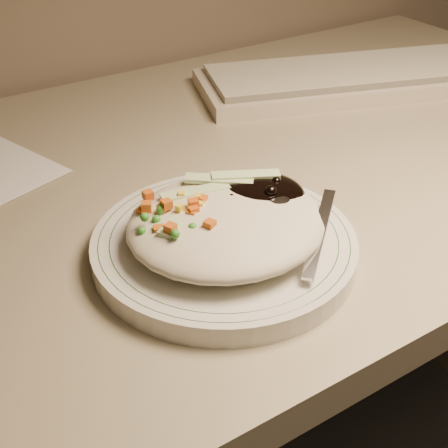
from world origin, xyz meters
TOP-DOWN VIEW (x-y plane):
  - desk at (0.00, 1.38)m, footprint 1.40×0.70m
  - plate at (-0.07, 1.21)m, footprint 0.26×0.26m
  - plate_rim at (-0.07, 1.21)m, footprint 0.24×0.24m
  - meal at (-0.07, 1.21)m, footprint 0.20×0.19m
  - keyboard at (0.33, 1.48)m, footprint 0.49×0.30m

SIDE VIEW (x-z plane):
  - desk at x=0.00m, z-range 0.17..0.91m
  - plate at x=-0.07m, z-range 0.74..0.76m
  - keyboard at x=0.33m, z-range 0.74..0.77m
  - plate_rim at x=-0.07m, z-range 0.76..0.76m
  - meal at x=-0.07m, z-range 0.76..0.81m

